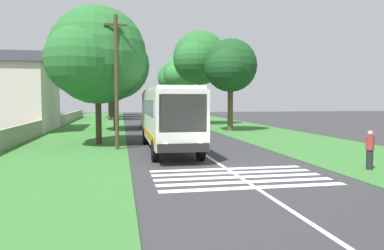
{
  "coord_description": "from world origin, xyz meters",
  "views": [
    {
      "loc": [
        -14.99,
        4.57,
        3.03
      ],
      "look_at": [
        6.24,
        0.54,
        1.6
      ],
      "focal_mm": 35.04,
      "sensor_mm": 36.0,
      "label": 1
    }
  ],
  "objects_px": {
    "roadside_tree_right_4": "(172,79)",
    "roadside_tree_left_0": "(114,67)",
    "roadside_tree_right_3": "(180,74)",
    "trailing_car_0": "(150,122)",
    "roadside_building": "(0,93)",
    "roadside_tree_left_2": "(95,58)",
    "trailing_car_1": "(170,118)",
    "roadside_tree_left_4": "(115,74)",
    "roadside_tree_right_1": "(198,59)",
    "utility_pole": "(116,80)",
    "coach_bus": "(168,115)",
    "pedestrian": "(370,150)",
    "roadside_tree_left_3": "(111,84)",
    "roadside_tree_right_0": "(229,67)",
    "roadside_tree_left_1": "(109,80)"
  },
  "relations": [
    {
      "from": "roadside_tree_right_4",
      "to": "roadside_tree_left_0",
      "type": "bearing_deg",
      "value": 164.21
    },
    {
      "from": "roadside_tree_left_0",
      "to": "roadside_tree_right_3",
      "type": "bearing_deg",
      "value": -20.54
    },
    {
      "from": "trailing_car_0",
      "to": "roadside_building",
      "type": "bearing_deg",
      "value": 91.69
    },
    {
      "from": "roadside_tree_left_2",
      "to": "roadside_tree_left_0",
      "type": "bearing_deg",
      "value": -4.98
    },
    {
      "from": "trailing_car_1",
      "to": "roadside_tree_left_4",
      "type": "relative_size",
      "value": 0.39
    },
    {
      "from": "roadside_tree_right_1",
      "to": "roadside_tree_right_3",
      "type": "height_order",
      "value": "roadside_tree_right_1"
    },
    {
      "from": "roadside_tree_left_0",
      "to": "roadside_tree_right_4",
      "type": "height_order",
      "value": "roadside_tree_right_4"
    },
    {
      "from": "utility_pole",
      "to": "coach_bus",
      "type": "bearing_deg",
      "value": -107.37
    },
    {
      "from": "roadside_tree_right_3",
      "to": "roadside_tree_right_4",
      "type": "bearing_deg",
      "value": 2.65
    },
    {
      "from": "roadside_tree_right_4",
      "to": "pedestrian",
      "type": "height_order",
      "value": "roadside_tree_right_4"
    },
    {
      "from": "trailing_car_0",
      "to": "roadside_tree_left_2",
      "type": "relative_size",
      "value": 0.46
    },
    {
      "from": "roadside_tree_left_4",
      "to": "roadside_building",
      "type": "height_order",
      "value": "roadside_tree_left_4"
    },
    {
      "from": "roadside_tree_left_0",
      "to": "roadside_tree_left_2",
      "type": "xyz_separation_m",
      "value": [
        -12.22,
        1.06,
        -0.41
      ]
    },
    {
      "from": "roadside_tree_left_3",
      "to": "roadside_tree_left_4",
      "type": "height_order",
      "value": "roadside_tree_left_4"
    },
    {
      "from": "coach_bus",
      "to": "roadside_tree_right_3",
      "type": "bearing_deg",
      "value": -9.75
    },
    {
      "from": "roadside_tree_right_0",
      "to": "utility_pole",
      "type": "distance_m",
      "value": 16.34
    },
    {
      "from": "trailing_car_0",
      "to": "roadside_tree_right_3",
      "type": "relative_size",
      "value": 0.38
    },
    {
      "from": "roadside_tree_right_4",
      "to": "utility_pole",
      "type": "xyz_separation_m",
      "value": [
        -54.01,
        10.62,
        -3.18
      ]
    },
    {
      "from": "trailing_car_0",
      "to": "roadside_tree_right_1",
      "type": "relative_size",
      "value": 0.37
    },
    {
      "from": "trailing_car_0",
      "to": "roadside_building",
      "type": "relative_size",
      "value": 0.4
    },
    {
      "from": "roadside_tree_left_2",
      "to": "roadside_tree_right_1",
      "type": "distance_m",
      "value": 22.19
    },
    {
      "from": "roadside_tree_left_4",
      "to": "utility_pole",
      "type": "relative_size",
      "value": 1.37
    },
    {
      "from": "roadside_tree_left_0",
      "to": "pedestrian",
      "type": "xyz_separation_m",
      "value": [
        -23.99,
        -11.18,
        -5.38
      ]
    },
    {
      "from": "utility_pole",
      "to": "roadside_tree_right_4",
      "type": "bearing_deg",
      "value": -11.12
    },
    {
      "from": "trailing_car_1",
      "to": "roadside_tree_right_3",
      "type": "bearing_deg",
      "value": -12.8
    },
    {
      "from": "roadside_tree_left_4",
      "to": "roadside_tree_right_0",
      "type": "distance_m",
      "value": 43.94
    },
    {
      "from": "roadside_tree_left_2",
      "to": "roadside_tree_right_3",
      "type": "relative_size",
      "value": 0.83
    },
    {
      "from": "roadside_tree_left_1",
      "to": "roadside_tree_right_3",
      "type": "bearing_deg",
      "value": -49.89
    },
    {
      "from": "trailing_car_0",
      "to": "roadside_tree_right_0",
      "type": "xyz_separation_m",
      "value": [
        -4.65,
        -7.39,
        5.59
      ]
    },
    {
      "from": "coach_bus",
      "to": "utility_pole",
      "type": "xyz_separation_m",
      "value": [
        0.95,
        3.02,
        2.09
      ]
    },
    {
      "from": "coach_bus",
      "to": "utility_pole",
      "type": "bearing_deg",
      "value": 72.63
    },
    {
      "from": "roadside_tree_left_0",
      "to": "roadside_tree_right_0",
      "type": "xyz_separation_m",
      "value": [
        -2.89,
        -11.03,
        -0.04
      ]
    },
    {
      "from": "roadside_tree_right_0",
      "to": "pedestrian",
      "type": "height_order",
      "value": "roadside_tree_right_0"
    },
    {
      "from": "trailing_car_0",
      "to": "trailing_car_1",
      "type": "bearing_deg",
      "value": -19.89
    },
    {
      "from": "roadside_tree_left_0",
      "to": "roadside_tree_left_3",
      "type": "height_order",
      "value": "roadside_tree_left_0"
    },
    {
      "from": "trailing_car_0",
      "to": "roadside_tree_left_0",
      "type": "xyz_separation_m",
      "value": [
        -1.76,
        3.64,
        5.62
      ]
    },
    {
      "from": "roadside_tree_left_3",
      "to": "roadside_tree_right_0",
      "type": "xyz_separation_m",
      "value": [
        -32.28,
        -12.09,
        0.33
      ]
    },
    {
      "from": "pedestrian",
      "to": "utility_pole",
      "type": "bearing_deg",
      "value": 50.56
    },
    {
      "from": "roadside_tree_left_1",
      "to": "pedestrian",
      "type": "bearing_deg",
      "value": -164.43
    },
    {
      "from": "roadside_tree_left_2",
      "to": "roadside_tree_left_3",
      "type": "xyz_separation_m",
      "value": [
        41.6,
        -0.01,
        0.05
      ]
    },
    {
      "from": "coach_bus",
      "to": "roadside_tree_left_4",
      "type": "relative_size",
      "value": 1.01
    },
    {
      "from": "roadside_tree_right_1",
      "to": "coach_bus",
      "type": "bearing_deg",
      "value": 164.0
    },
    {
      "from": "coach_bus",
      "to": "trailing_car_0",
      "type": "xyz_separation_m",
      "value": [
        17.82,
        -0.23,
        -1.48
      ]
    },
    {
      "from": "roadside_tree_left_2",
      "to": "roadside_tree_right_4",
      "type": "xyz_separation_m",
      "value": [
        51.12,
        -12.06,
        1.54
      ]
    },
    {
      "from": "trailing_car_0",
      "to": "roadside_tree_right_4",
      "type": "height_order",
      "value": "roadside_tree_right_4"
    },
    {
      "from": "roadside_tree_left_2",
      "to": "roadside_tree_right_4",
      "type": "height_order",
      "value": "roadside_tree_right_4"
    },
    {
      "from": "roadside_tree_right_4",
      "to": "roadside_building",
      "type": "xyz_separation_m",
      "value": [
        -37.57,
        22.01,
        -3.72
      ]
    },
    {
      "from": "roadside_tree_right_4",
      "to": "trailing_car_0",
      "type": "bearing_deg",
      "value": 168.79
    },
    {
      "from": "roadside_tree_right_3",
      "to": "pedestrian",
      "type": "distance_m",
      "value": 54.85
    },
    {
      "from": "roadside_tree_right_3",
      "to": "roadside_tree_right_1",
      "type": "bearing_deg",
      "value": 176.58
    }
  ]
}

